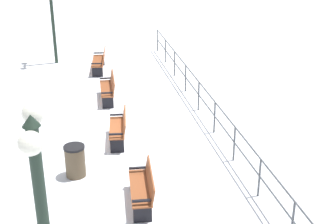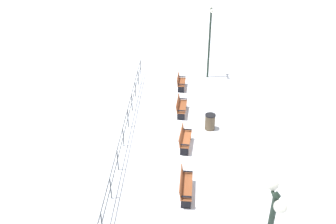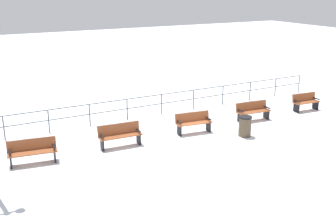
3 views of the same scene
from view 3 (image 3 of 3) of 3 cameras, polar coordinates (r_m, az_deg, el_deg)
name	(u,v)px [view 3 (image 3 of 3)]	position (r m, az deg, el deg)	size (l,w,h in m)	color
ground_plane	(192,132)	(17.48, 3.37, -2.80)	(80.00, 80.00, 0.00)	white
bench_nearest	(32,151)	(15.15, -18.12, -5.12)	(0.75, 1.70, 0.83)	brown
bench_second	(120,135)	(15.95, -6.62, -3.11)	(0.58, 1.68, 0.87)	brown
bench_third	(193,122)	(17.30, 3.51, -1.41)	(0.67, 1.57, 0.85)	brown
bench_fourth	(253,111)	(19.25, 11.56, 0.17)	(0.65, 1.65, 0.84)	brown
bench_fifth	(305,102)	(21.41, 18.34, 1.35)	(0.60, 1.42, 0.83)	brown
waterfront_railing	(162,101)	(19.60, -0.88, 1.54)	(0.05, 17.68, 1.01)	#4C5156
trash_bin	(245,126)	(17.19, 10.51, -1.92)	(0.53, 0.53, 0.84)	brown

